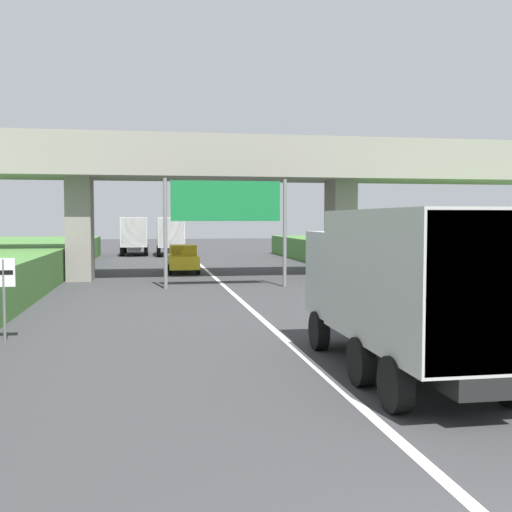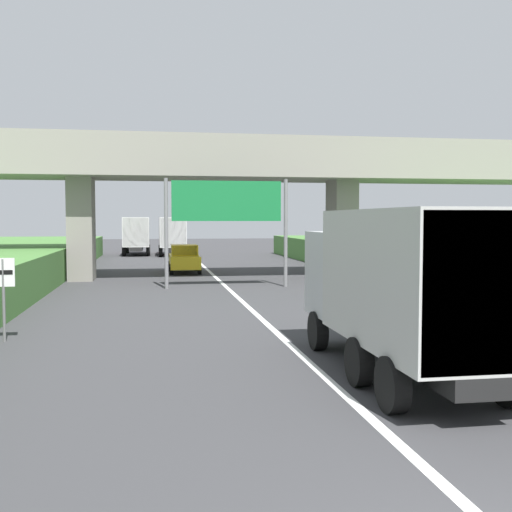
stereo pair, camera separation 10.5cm
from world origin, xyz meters
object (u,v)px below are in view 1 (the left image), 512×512
truck_silver (402,283)px  construction_barrel_2 (439,297)px  speed_limit_sign (4,287)px  construction_barrel_1 (500,313)px  truck_red (135,234)px  car_green (428,295)px  truck_white (170,234)px  car_yellow (183,259)px  construction_barrel_3 (394,286)px  overhead_highway_sign (226,208)px

truck_silver → construction_barrel_2: bearing=59.2°
speed_limit_sign → construction_barrel_1: size_ratio=2.48×
truck_red → car_green: (10.02, -39.52, -1.08)m
truck_white → truck_silver: bearing=-85.8°
speed_limit_sign → construction_barrel_2: size_ratio=2.48×
car_yellow → construction_barrel_3: bearing=-58.9°
car_yellow → construction_barrel_2: (8.23, -17.09, -0.40)m
truck_white → speed_limit_sign: bearing=-98.2°
overhead_highway_sign → construction_barrel_2: (6.64, -8.51, -3.34)m
truck_silver → truck_white: size_ratio=1.00×
construction_barrel_2 → construction_barrel_3: (-0.17, 3.74, 0.00)m
truck_silver → overhead_highway_sign: bearing=95.1°
truck_silver → car_yellow: bearing=96.9°
construction_barrel_1 → overhead_highway_sign: bearing=118.8°
car_green → car_yellow: 20.50m
truck_red → car_yellow: truck_red is taller
truck_silver → car_yellow: size_ratio=1.78×
truck_silver → construction_barrel_2: (5.12, 8.58, -1.47)m
truck_silver → truck_white: (-3.26, 44.41, 0.00)m
truck_silver → car_green: size_ratio=1.78×
speed_limit_sign → construction_barrel_3: bearing=27.2°
truck_white → construction_barrel_3: bearing=-75.6°
car_yellow → construction_barrel_3: car_yellow is taller
truck_silver → construction_barrel_3: (4.95, 12.31, -1.47)m
overhead_highway_sign → construction_barrel_2: size_ratio=6.53×
truck_white → construction_barrel_1: truck_white is taller
truck_white → construction_barrel_2: 36.83m
speed_limit_sign → car_yellow: (5.81, 20.48, -0.62)m
truck_silver → construction_barrel_1: bearing=42.9°
speed_limit_sign → truck_silver: (8.93, -5.19, 0.46)m
car_green → construction_barrel_1: car_green is taller
truck_white → construction_barrel_2: size_ratio=8.11×
car_yellow → construction_barrel_2: size_ratio=4.56×
overhead_highway_sign → construction_barrel_3: overhead_highway_sign is taller
speed_limit_sign → car_green: speed_limit_sign is taller
overhead_highway_sign → construction_barrel_1: bearing=-61.2°
speed_limit_sign → car_yellow: size_ratio=0.54×
car_yellow → construction_barrel_1: car_yellow is taller
truck_silver → truck_red: (-6.45, 45.80, 0.00)m
overhead_highway_sign → construction_barrel_3: 8.72m
speed_limit_sign → car_yellow: speed_limit_sign is taller
truck_red → construction_barrel_1: bearing=-74.1°
construction_barrel_2 → car_yellow: bearing=115.7°
car_green → construction_barrel_3: car_green is taller
construction_barrel_1 → truck_white: bearing=102.1°
construction_barrel_2 → speed_limit_sign: bearing=-166.4°
overhead_highway_sign → car_yellow: bearing=100.5°
construction_barrel_1 → car_green: bearing=138.6°
overhead_highway_sign → car_green: size_ratio=1.43×
truck_red → construction_barrel_1: (11.66, -40.96, -1.47)m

